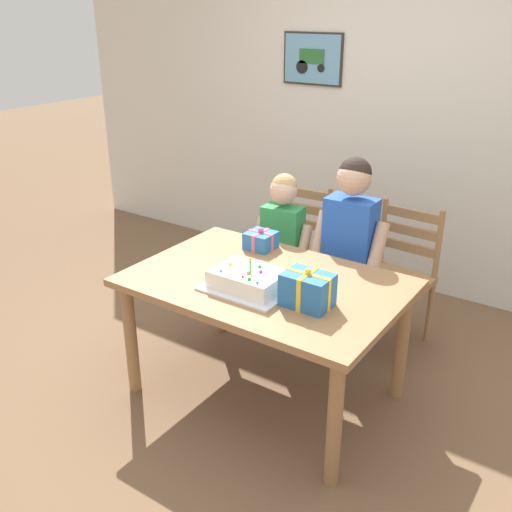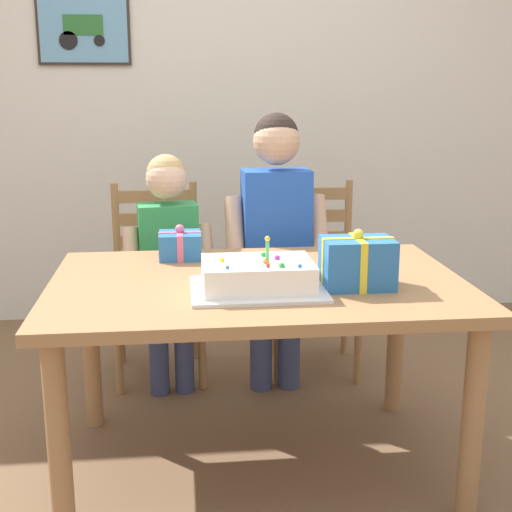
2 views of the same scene
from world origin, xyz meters
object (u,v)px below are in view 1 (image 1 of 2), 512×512
gift_box_red_large (261,240)px  chair_left (294,251)px  chair_right (396,277)px  dining_table (266,295)px  child_older (350,238)px  child_younger (282,238)px  gift_box_beside_cake (307,290)px  birthday_cake (249,280)px

gift_box_red_large → chair_left: size_ratio=0.18×
chair_right → dining_table: bearing=-112.1°
chair_left → child_older: bearing=-25.6°
chair_right → chair_left: bearing=180.0°
child_younger → chair_right: bearing=20.2°
gift_box_red_large → child_younger: child_younger is taller
gift_box_red_large → chair_right: size_ratio=0.18×
chair_right → child_younger: child_younger is taller
chair_right → child_younger: bearing=-159.8°
gift_box_beside_cake → chair_right: bearing=86.8°
child_younger → chair_left: bearing=103.4°
birthday_cake → chair_left: (-0.36, 1.08, -0.30)m
gift_box_beside_cake → gift_box_red_large: bearing=141.3°
gift_box_beside_cake → chair_left: size_ratio=0.26×
gift_box_red_large → chair_left: 0.67m
birthday_cake → chair_left: 1.18m
birthday_cake → gift_box_beside_cake: size_ratio=1.83×
birthday_cake → chair_right: 1.19m
child_older → child_younger: child_older is taller
birthday_cake → gift_box_red_large: birthday_cake is taller
birthday_cake → child_younger: size_ratio=0.40×
gift_box_beside_cake → child_older: 0.82m
chair_right → gift_box_beside_cake: bearing=-93.2°
chair_left → child_older: (0.54, -0.26, 0.30)m
child_younger → gift_box_red_large: bearing=-81.1°
dining_table → gift_box_red_large: bearing=127.5°
birthday_cake → chair_right: size_ratio=0.48×
birthday_cake → gift_box_red_large: (-0.25, 0.49, 0.00)m
birthday_cake → gift_box_red_large: size_ratio=2.63×
child_younger → gift_box_beside_cake: bearing=-51.5°
dining_table → child_younger: (-0.32, 0.68, 0.03)m
dining_table → chair_left: size_ratio=1.57×
child_older → child_younger: size_ratio=1.16×
chair_left → child_older: child_older is taller
birthday_cake → child_younger: (-0.30, 0.82, -0.10)m
birthday_cake → gift_box_beside_cake: bearing=2.3°
birthday_cake → gift_box_beside_cake: 0.34m
chair_right → child_older: bearing=-130.8°
chair_right → child_younger: (-0.70, -0.26, 0.20)m
chair_left → child_younger: child_younger is taller
dining_table → child_younger: bearing=115.1°
birthday_cake → chair_left: chair_left is taller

